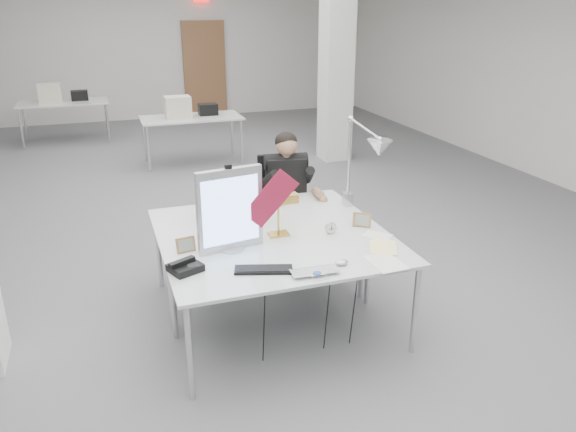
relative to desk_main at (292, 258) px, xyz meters
name	(u,v)px	position (x,y,z in m)	size (l,w,h in m)	color
room_shell	(216,81)	(0.04, 2.63, 0.95)	(10.04, 14.04, 3.24)	#59595B
desk_main	(292,258)	(0.00, 0.00, 0.00)	(1.80, 0.90, 0.03)	silver
desk_second	(258,217)	(0.00, 0.90, 0.00)	(1.80, 0.90, 0.03)	silver
bg_desk_a	(191,118)	(0.20, 5.50, 0.00)	(1.60, 0.80, 0.03)	silver
bg_desk_b	(63,103)	(-1.80, 7.70, 0.00)	(1.60, 0.80, 0.03)	silver
office_chair	(285,213)	(0.46, 1.51, -0.24)	(0.50, 0.50, 1.01)	black
seated_person	(287,177)	(0.46, 1.46, 0.16)	(0.44, 0.55, 0.83)	black
monitor	(230,210)	(-0.38, 0.28, 0.33)	(0.51, 0.05, 0.63)	#AFB0B4
pennant	(271,199)	(-0.08, 0.25, 0.39)	(0.45, 0.01, 0.19)	maroon
keyboard	(264,270)	(-0.26, -0.15, 0.02)	(0.40, 0.13, 0.02)	black
laptop	(317,275)	(0.06, -0.36, 0.03)	(0.34, 0.22, 0.03)	#BBBBC0
mouse	(342,262)	(0.29, -0.24, 0.03)	(0.10, 0.06, 0.04)	silver
bankers_lamp	(278,215)	(0.04, 0.42, 0.18)	(0.30, 0.12, 0.34)	gold
desk_phone	(185,268)	(-0.77, 0.02, 0.04)	(0.21, 0.19, 0.05)	black
picture_frame_left	(186,245)	(-0.72, 0.34, 0.07)	(0.15, 0.01, 0.12)	#B37E4D
picture_frame_right	(362,220)	(0.75, 0.37, 0.07)	(0.15, 0.01, 0.12)	#A77248
desk_clock	(331,228)	(0.44, 0.32, 0.06)	(0.09, 0.09, 0.03)	#B5B4B9
paper_stack_a	(385,263)	(0.60, -0.31, 0.02)	(0.22, 0.31, 0.01)	white
paper_stack_b	(383,247)	(0.71, -0.07, 0.02)	(0.20, 0.28, 0.01)	#FDF397
paper_stack_c	(378,236)	(0.78, 0.14, 0.02)	(0.22, 0.15, 0.01)	white
beige_monitor	(225,199)	(-0.29, 0.88, 0.20)	(0.39, 0.37, 0.37)	beige
architect_lamp	(362,163)	(0.85, 0.63, 0.48)	(0.25, 0.72, 0.93)	silver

